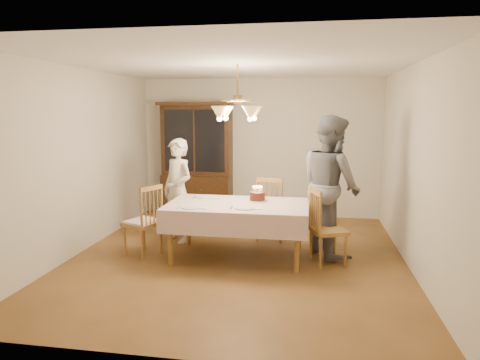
% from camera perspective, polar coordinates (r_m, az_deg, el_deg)
% --- Properties ---
extents(ground, '(5.00, 5.00, 0.00)m').
position_cam_1_polar(ground, '(6.00, -0.32, -10.25)').
color(ground, brown).
rests_on(ground, ground).
extents(room_shell, '(5.00, 5.00, 5.00)m').
position_cam_1_polar(room_shell, '(5.67, -0.33, 4.98)').
color(room_shell, white).
rests_on(room_shell, ground).
extents(dining_table, '(1.90, 1.10, 0.76)m').
position_cam_1_polar(dining_table, '(5.81, -0.32, -3.89)').
color(dining_table, brown).
rests_on(dining_table, ground).
extents(china_hutch, '(1.38, 0.54, 2.16)m').
position_cam_1_polar(china_hutch, '(8.17, -5.74, 2.43)').
color(china_hutch, black).
rests_on(china_hutch, ground).
extents(chair_far_side, '(0.48, 0.46, 1.00)m').
position_cam_1_polar(chair_far_side, '(6.70, 4.16, -4.24)').
color(chair_far_side, brown).
rests_on(chair_far_side, ground).
extents(chair_left_end, '(0.56, 0.57, 1.00)m').
position_cam_1_polar(chair_left_end, '(6.11, -12.80, -5.66)').
color(chair_left_end, brown).
rests_on(chair_left_end, ground).
extents(chair_right_end, '(0.54, 0.56, 1.00)m').
position_cam_1_polar(chair_right_end, '(5.75, 11.56, -6.68)').
color(chair_right_end, brown).
rests_on(chair_right_end, ground).
extents(elderly_woman, '(0.69, 0.65, 1.59)m').
position_cam_1_polar(elderly_woman, '(6.61, -8.27, -1.38)').
color(elderly_woman, '#ECE2C7').
rests_on(elderly_woman, ground).
extents(adult_in_grey, '(1.09, 1.18, 1.95)m').
position_cam_1_polar(adult_in_grey, '(6.07, 11.99, -0.72)').
color(adult_in_grey, slate).
rests_on(adult_in_grey, ground).
extents(birthday_cake, '(0.30, 0.30, 0.21)m').
position_cam_1_polar(birthday_cake, '(5.94, 2.33, -2.26)').
color(birthday_cake, white).
rests_on(birthday_cake, dining_table).
extents(place_setting_near_left, '(0.39, 0.24, 0.02)m').
position_cam_1_polar(place_setting_near_left, '(5.58, -6.42, -3.64)').
color(place_setting_near_left, white).
rests_on(place_setting_near_left, dining_table).
extents(place_setting_near_right, '(0.41, 0.26, 0.02)m').
position_cam_1_polar(place_setting_near_right, '(5.51, 0.78, -3.74)').
color(place_setting_near_right, white).
rests_on(place_setting_near_right, dining_table).
extents(place_setting_far_left, '(0.41, 0.26, 0.02)m').
position_cam_1_polar(place_setting_far_left, '(6.20, -4.42, -2.30)').
color(place_setting_far_left, white).
rests_on(place_setting_far_left, dining_table).
extents(chandelier, '(0.62, 0.62, 0.73)m').
position_cam_1_polar(chandelier, '(5.66, -0.33, 8.98)').
color(chandelier, '#BF8C3F').
rests_on(chandelier, ground).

